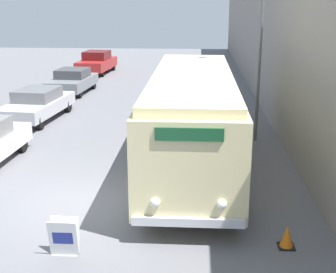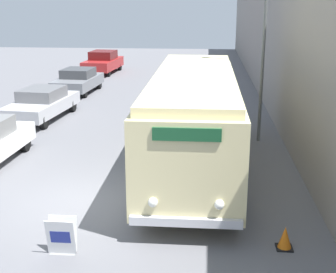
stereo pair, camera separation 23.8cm
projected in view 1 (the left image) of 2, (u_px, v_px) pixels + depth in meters
The scene contains 9 objects.
ground_plane at pixel (74, 204), 12.41m from camera, with size 80.00×80.00×0.00m, color slate.
building_wall_right at pixel (274, 49), 20.70m from camera, with size 0.30×60.00×6.22m.
vintage_bus at pixel (192, 115), 14.69m from camera, with size 2.61×10.20×3.04m.
sign_board at pixel (64, 238), 9.85m from camera, with size 0.62×0.31×0.83m.
streetlamp at pixel (262, 8), 16.63m from camera, with size 0.36×0.36×7.76m.
parked_car_mid at pixel (37, 104), 20.93m from camera, with size 2.33×4.75×1.38m.
parked_car_far at pixel (73, 81), 26.82m from camera, with size 2.18×4.21×1.37m.
parked_car_distant at pixel (97, 62), 33.92m from camera, with size 2.30×4.53×1.59m.
traffic_cone at pixel (287, 237), 10.19m from camera, with size 0.36×0.36×0.52m.
Camera 1 is at (3.21, -11.21, 5.24)m, focal length 50.00 mm.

